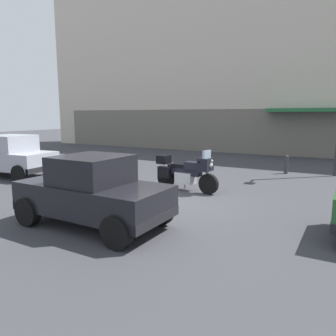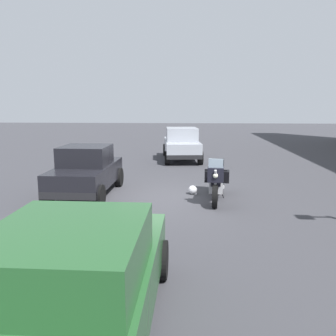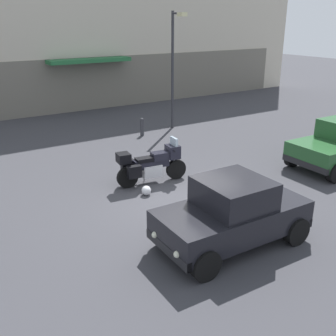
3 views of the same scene
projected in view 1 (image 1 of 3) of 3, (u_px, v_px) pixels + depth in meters
ground_plane at (159, 202)px, 9.10m from camera, size 80.00×80.00×0.00m
building_facade_rear at (272, 60)px, 20.03m from camera, size 35.00×3.40×11.77m
motorcycle at (185, 172)px, 10.38m from camera, size 2.26×0.86×1.36m
helmet at (159, 188)px, 10.14m from camera, size 0.28×0.28×0.28m
car_hatchback_near at (9, 156)px, 12.85m from camera, size 3.98×2.10×1.64m
car_compact_side at (93, 192)px, 7.03m from camera, size 3.50×1.76×1.56m
bollard_curbside at (286, 164)px, 13.43m from camera, size 0.16×0.16×0.78m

